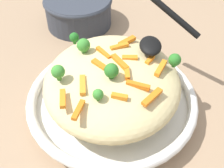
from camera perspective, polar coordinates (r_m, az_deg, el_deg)
ground_plane at (r=0.58m, az=-0.00°, el=-4.82°), size 2.40×2.40×0.00m
serving_bowl at (r=0.56m, az=-0.00°, el=-3.31°), size 0.32×0.32×0.04m
pasta_mound at (r=0.53m, az=-0.00°, el=0.46°), size 0.27×0.25×0.08m
carrot_piece_0 at (r=0.46m, az=-9.67°, el=-2.84°), size 0.04×0.01×0.01m
carrot_piece_1 at (r=0.56m, az=3.00°, el=8.41°), size 0.03×0.03×0.01m
carrot_piece_2 at (r=0.50m, az=1.55°, el=4.33°), size 0.04×0.03×0.01m
carrot_piece_3 at (r=0.45m, az=1.49°, el=-2.48°), size 0.01×0.03×0.01m
carrot_piece_4 at (r=0.52m, az=3.52°, el=5.18°), size 0.01×0.03×0.01m
carrot_piece_5 at (r=0.51m, az=9.56°, el=2.98°), size 0.04×0.03×0.01m
carrot_piece_6 at (r=0.47m, az=-5.79°, el=-0.17°), size 0.04×0.01×0.01m
carrot_piece_7 at (r=0.50m, az=-2.54°, el=3.61°), size 0.03×0.03×0.01m
carrot_piece_8 at (r=0.54m, az=1.46°, el=7.40°), size 0.02×0.04×0.01m
carrot_piece_9 at (r=0.48m, az=3.00°, el=2.07°), size 0.03×0.01×0.01m
carrot_piece_10 at (r=0.52m, az=7.43°, el=4.75°), size 0.02×0.02×0.01m
carrot_piece_11 at (r=0.46m, az=7.88°, el=-2.52°), size 0.04×0.04×0.01m
carrot_piece_12 at (r=0.53m, az=-1.70°, el=6.13°), size 0.03×0.03×0.01m
carrot_piece_13 at (r=0.44m, az=-6.62°, el=-5.07°), size 0.04×0.02×0.01m
carrot_piece_14 at (r=0.47m, az=5.13°, el=-0.26°), size 0.02×0.04×0.01m
broccoli_floret_0 at (r=0.48m, az=-10.54°, el=2.36°), size 0.02×0.02×0.03m
broccoli_floret_1 at (r=0.56m, az=-7.44°, el=9.05°), size 0.02×0.02×0.02m
broccoli_floret_2 at (r=0.44m, az=-2.76°, el=-2.08°), size 0.02×0.02×0.02m
broccoli_floret_3 at (r=0.47m, az=-0.42°, el=2.63°), size 0.02×0.02×0.03m
broccoli_floret_4 at (r=0.53m, az=-5.62°, el=7.56°), size 0.02×0.02×0.03m
broccoli_floret_5 at (r=0.51m, az=12.21°, el=4.63°), size 0.02×0.02×0.03m
serving_spoon at (r=0.54m, az=8.72°, el=9.97°), size 0.13×0.13×0.09m
companion_bowl at (r=0.80m, az=-6.61°, el=14.35°), size 0.18×0.18×0.08m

